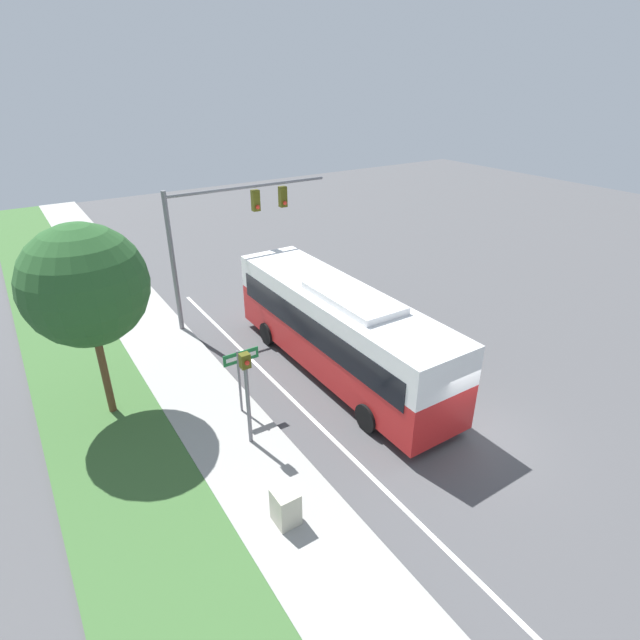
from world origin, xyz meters
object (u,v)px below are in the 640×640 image
bus (339,327)px  signal_gantry (224,224)px  pedestrian_signal (247,385)px  street_sign (240,370)px  utility_cabinet (286,507)px

bus → signal_gantry: signal_gantry is taller
pedestrian_signal → street_sign: (0.48, 1.55, -0.49)m
signal_gantry → street_sign: size_ratio=3.10×
signal_gantry → street_sign: bearing=-111.0°
street_sign → utility_cabinet: street_sign is taller
signal_gantry → pedestrian_signal: 9.28m
signal_gantry → utility_cabinet: 12.82m
signal_gantry → bus: bearing=-77.2°
pedestrian_signal → street_sign: bearing=72.8°
street_sign → utility_cabinet: (-1.08, -4.76, -1.08)m
signal_gantry → pedestrian_signal: size_ratio=2.33×
pedestrian_signal → street_sign: pedestrian_signal is taller
bus → utility_cabinet: size_ratio=11.38×
bus → street_sign: 4.14m
bus → pedestrian_signal: (-4.60, -1.96, 0.25)m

